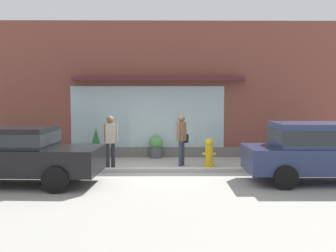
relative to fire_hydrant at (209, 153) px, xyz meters
The scene contains 13 objects.
ground_plane 1.86m from the fire_hydrant, 156.20° to the right, with size 60.00×60.00×0.00m, color #9E9B93.
curb_strip 1.93m from the fire_hydrant, 150.64° to the right, with size 14.00×0.24×0.12m, color #B2B2AD.
storefront 3.59m from the fire_hydrant, 123.86° to the left, with size 14.00×0.81×5.06m.
fire_hydrant is the anchor object (origin of this frame).
pedestrian_with_handbag 1.04m from the fire_hydrant, 164.39° to the left, with size 0.42×0.64×1.66m.
pedestrian_passerby 3.20m from the fire_hydrant, behind, with size 0.48×0.27×1.67m.
parked_car_navy 3.72m from the fire_hydrant, 41.90° to the right, with size 4.28×1.97×1.58m.
parked_car_black 6.09m from the fire_hydrant, 154.07° to the right, with size 4.63×2.18×1.50m.
potted_plant_near_hydrant 4.31m from the fire_hydrant, 155.67° to the left, with size 0.48×0.48×1.14m.
potted_plant_window_left 5.59m from the fire_hydrant, 159.86° to the left, with size 0.38×0.38×0.53m.
potted_plant_window_right 6.81m from the fire_hydrant, 166.52° to the left, with size 0.60×0.60×0.88m.
potted_plant_corner_tall 3.65m from the fire_hydrant, 24.94° to the left, with size 0.60×0.60×0.88m.
potted_plant_by_entrance 2.61m from the fire_hydrant, 132.21° to the left, with size 0.51×0.51×0.83m.
Camera 1 is at (0.17, -12.71, 2.30)m, focal length 44.96 mm.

